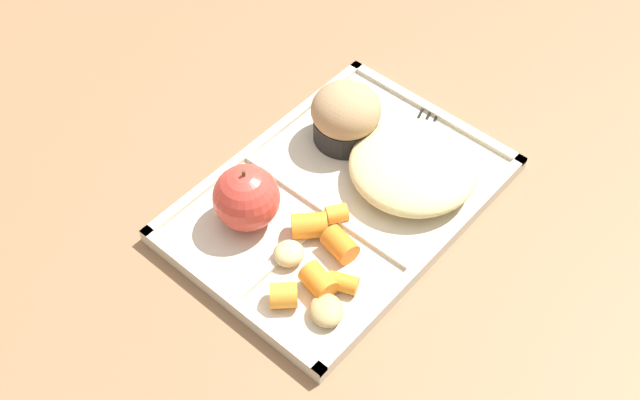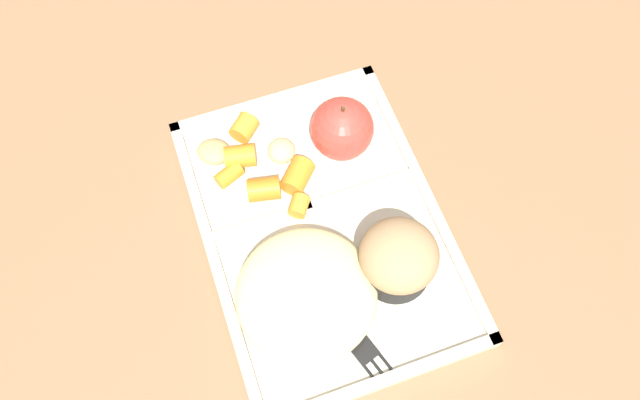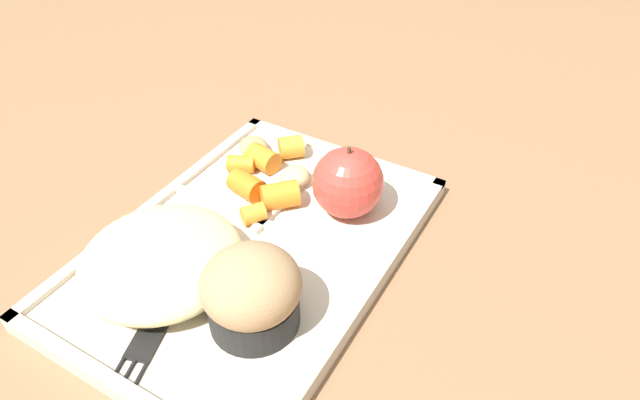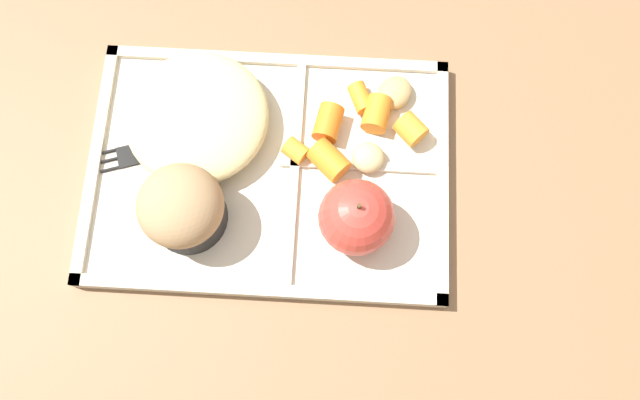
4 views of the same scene
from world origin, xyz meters
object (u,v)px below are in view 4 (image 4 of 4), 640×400
bran_muffin (182,208)px  plastic_fork (164,147)px  lunch_tray (269,171)px  green_apple (356,217)px

bran_muffin → plastic_fork: bearing=-64.2°
plastic_fork → bran_muffin: bearing=115.8°
lunch_tray → green_apple: green_apple is taller
bran_muffin → green_apple: bearing=-180.0°
lunch_tray → plastic_fork: (0.11, -0.02, 0.01)m
lunch_tray → plastic_fork: 0.11m
green_apple → plastic_fork: 0.21m
green_apple → bran_muffin: 0.16m
lunch_tray → green_apple: bearing=148.3°
green_apple → plastic_fork: size_ratio=0.51×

